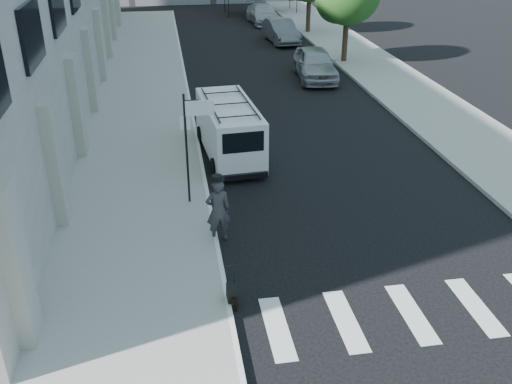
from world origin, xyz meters
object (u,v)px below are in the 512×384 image
object	(u,v)px
cargo_van	(229,128)
parked_car_b	(281,31)
suitcase	(232,295)
parked_car_c	(263,14)
parked_car_a	(315,64)
businessman	(218,210)
briefcase	(232,300)

from	to	relation	value
cargo_van	parked_car_b	distance (m)	20.09
suitcase	parked_car_c	bearing A→B (deg)	77.50
parked_car_a	parked_car_c	xyz separation A→B (m)	(0.00, 16.56, -0.10)
parked_car_c	businessman	bearing A→B (deg)	-105.73
suitcase	parked_car_b	xyz separation A→B (m)	(6.90, 28.30, 0.50)
cargo_van	parked_car_a	distance (m)	11.45
briefcase	suitcase	xyz separation A→B (m)	(-0.00, 0.06, 0.10)
briefcase	parked_car_b	xyz separation A→B (m)	(6.90, 28.36, 0.59)
parked_car_a	parked_car_c	world-z (taller)	parked_car_a
suitcase	cargo_van	size ratio (longest dim) A/B	0.18
businessman	parked_car_b	xyz separation A→B (m)	(6.90, 25.32, -0.19)
parked_car_a	parked_car_b	bearing A→B (deg)	94.76
businessman	parked_car_b	size ratio (longest dim) A/B	0.41
parked_car_b	parked_car_c	distance (m)	7.17
businessman	parked_car_c	distance (m)	33.21
parked_car_b	parked_car_c	size ratio (longest dim) A/B	0.91
parked_car_b	businessman	bearing A→B (deg)	-109.91
businessman	briefcase	world-z (taller)	businessman
briefcase	suitcase	distance (m)	0.11
suitcase	cargo_van	xyz separation A→B (m)	(1.02, 9.09, 0.80)
parked_car_a	parked_car_b	world-z (taller)	parked_car_a
parked_car_b	parked_car_c	xyz separation A→B (m)	(0.00, 7.17, -0.02)
cargo_van	briefcase	bearing A→B (deg)	-100.68
cargo_van	parked_car_b	xyz separation A→B (m)	(5.88, 19.21, -0.31)
businessman	parked_car_a	xyz separation A→B (m)	(6.90, 15.93, -0.11)
businessman	cargo_van	xyz separation A→B (m)	(1.02, 6.11, 0.12)
businessman	parked_car_c	size ratio (longest dim) A/B	0.37
suitcase	parked_car_b	size ratio (longest dim) A/B	0.22
businessman	parked_car_c	bearing A→B (deg)	-107.84
businessman	parked_car_b	distance (m)	26.24
businessman	parked_car_a	bearing A→B (deg)	-119.27
parked_car_a	parked_car_b	xyz separation A→B (m)	(0.00, 9.39, -0.08)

